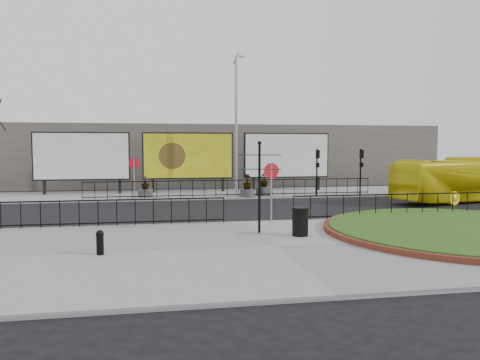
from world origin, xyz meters
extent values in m
plane|color=black|center=(0.00, 0.00, 0.00)|extent=(90.00, 90.00, 0.00)
cube|color=gray|center=(0.00, -5.00, 0.06)|extent=(30.00, 10.00, 0.12)
cube|color=gray|center=(0.00, 12.00, 0.06)|extent=(44.00, 6.00, 0.12)
cylinder|color=maroon|center=(7.50, -4.00, 0.21)|extent=(10.40, 10.40, 0.18)
cylinder|color=#244B14|center=(7.50, -4.00, 0.23)|extent=(10.00, 10.00, 0.22)
cylinder|color=gray|center=(-5.00, 9.40, 1.32)|extent=(0.07, 0.07, 2.40)
cylinder|color=red|center=(-5.00, 9.40, 2.27)|extent=(0.64, 0.03, 0.64)
cylinder|color=white|center=(-5.00, 9.42, 2.27)|extent=(0.50, 0.03, 0.50)
cylinder|color=gray|center=(1.00, -0.40, 1.32)|extent=(0.07, 0.07, 2.40)
cylinder|color=red|center=(1.00, -0.40, 2.27)|extent=(0.64, 0.03, 0.64)
cylinder|color=white|center=(1.00, -0.38, 2.27)|extent=(0.50, 0.03, 0.50)
cube|color=black|center=(-10.90, 13.00, 0.62)|extent=(0.18, 0.18, 1.00)
cube|color=black|center=(-6.10, 13.00, 0.62)|extent=(0.18, 0.18, 1.00)
cube|color=black|center=(-8.50, 13.00, 2.62)|extent=(6.20, 0.25, 3.20)
cube|color=white|center=(-8.50, 12.84, 2.62)|extent=(6.00, 0.06, 3.00)
cube|color=black|center=(-3.90, 13.00, 0.62)|extent=(0.18, 0.18, 1.00)
cube|color=black|center=(0.90, 13.00, 0.62)|extent=(0.18, 0.18, 1.00)
cube|color=black|center=(-1.50, 13.00, 2.62)|extent=(6.20, 0.25, 3.20)
cube|color=#D0DF1F|center=(-1.50, 12.84, 2.62)|extent=(6.00, 0.06, 3.00)
cube|color=black|center=(3.10, 13.00, 0.62)|extent=(0.18, 0.18, 1.00)
cube|color=black|center=(7.90, 13.00, 0.62)|extent=(0.18, 0.18, 1.00)
cube|color=black|center=(5.50, 13.00, 2.62)|extent=(6.20, 0.25, 3.20)
cube|color=white|center=(5.50, 12.84, 2.62)|extent=(6.00, 0.06, 3.00)
cylinder|color=gray|center=(1.50, 11.00, 4.62)|extent=(0.18, 0.18, 9.00)
cylinder|color=gray|center=(1.50, 11.00, 8.97)|extent=(0.43, 0.10, 0.77)
cube|color=gray|center=(1.85, 11.00, 9.07)|extent=(0.35, 0.15, 0.12)
cylinder|color=black|center=(6.50, 9.40, 1.62)|extent=(0.10, 0.10, 3.00)
cube|color=black|center=(6.50, 9.28, 2.77)|extent=(0.22, 0.18, 0.55)
cube|color=black|center=(6.50, 9.28, 2.07)|extent=(0.20, 0.16, 0.30)
cylinder|color=black|center=(9.50, 9.40, 1.62)|extent=(0.10, 0.10, 3.00)
cube|color=black|center=(9.50, 9.28, 2.77)|extent=(0.22, 0.18, 0.55)
cube|color=black|center=(9.50, 9.28, 2.07)|extent=(0.20, 0.16, 0.30)
cube|color=#655F58|center=(0.00, 22.00, 2.50)|extent=(40.00, 10.00, 5.00)
cylinder|color=black|center=(-0.02, -2.63, 1.74)|extent=(0.09, 0.09, 3.25)
sphere|color=black|center=(-0.02, -2.63, 3.42)|extent=(0.14, 0.14, 0.14)
cube|color=black|center=(-0.40, -2.50, 2.98)|extent=(0.77, 0.38, 0.03)
cube|color=black|center=(0.38, -2.71, 2.98)|extent=(0.77, 0.28, 0.03)
cube|color=black|center=(-0.41, -2.54, 2.46)|extent=(0.77, 0.32, 0.03)
cube|color=black|center=(0.37, -2.76, 2.46)|extent=(0.77, 0.38, 0.03)
cylinder|color=black|center=(-5.39, -5.22, 0.42)|extent=(0.22, 0.22, 0.59)
sphere|color=black|center=(-5.39, -5.22, 0.73)|extent=(0.24, 0.24, 0.24)
cylinder|color=black|center=(1.27, -3.50, 0.59)|extent=(0.57, 0.57, 0.95)
cylinder|color=black|center=(1.27, -3.50, 1.10)|extent=(0.61, 0.61, 0.06)
imported|color=yellow|center=(14.00, 5.36, 1.31)|extent=(9.66, 4.57, 2.62)
cylinder|color=#4C4C4F|center=(-4.37, 10.28, 0.36)|extent=(0.92, 0.92, 0.48)
imported|color=#244B14|center=(-4.37, 10.28, 1.03)|extent=(0.63, 0.63, 0.85)
cylinder|color=#4C4C4F|center=(1.92, 9.40, 0.35)|extent=(0.88, 0.88, 0.46)
imported|color=#244B14|center=(1.92, 9.40, 1.07)|extent=(0.74, 0.74, 0.99)
cylinder|color=#4C4C4F|center=(3.10, 9.84, 0.39)|extent=(1.05, 1.05, 0.55)
imported|color=#244B14|center=(3.10, 9.84, 1.14)|extent=(0.59, 0.59, 0.94)
camera|label=1|loc=(-3.79, -19.26, 3.32)|focal=35.00mm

